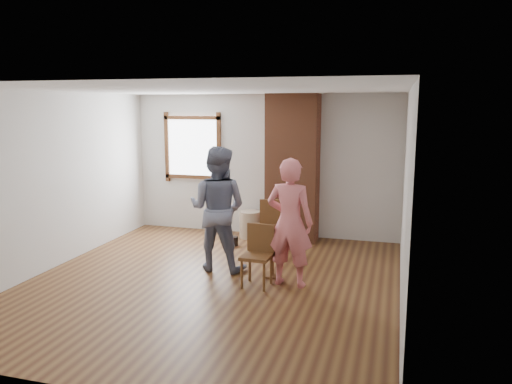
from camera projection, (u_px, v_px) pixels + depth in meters
ground at (211, 283)px, 6.85m from camera, size 5.50×5.50×0.00m
room_shell at (221, 147)px, 7.13m from camera, size 5.04×5.52×2.62m
brick_chimney at (293, 168)px, 8.83m from camera, size 0.90×0.50×2.60m
stoneware_crock at (250, 224)px, 9.13m from camera, size 0.43×0.43×0.49m
dark_pot at (234, 241)px, 8.63m from camera, size 0.17×0.17×0.16m
dining_chair_left at (272, 224)px, 8.13m from camera, size 0.51×0.51×0.88m
dining_chair_right at (258, 252)px, 6.71m from camera, size 0.40×0.40×0.82m
side_table at (272, 249)px, 7.04m from camera, size 0.40×0.40×0.60m
cake_plate at (272, 235)px, 7.00m from camera, size 0.18×0.18×0.01m
cake_slice at (273, 233)px, 6.99m from camera, size 0.08×0.07×0.06m
man at (218, 209)px, 7.28m from camera, size 0.92×0.73×1.83m
person_pink at (290, 223)px, 6.62m from camera, size 0.67×0.47×1.73m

